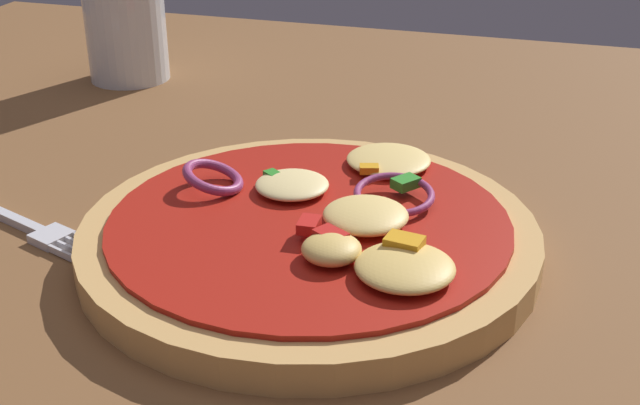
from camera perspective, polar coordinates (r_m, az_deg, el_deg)
The scene contains 4 objects.
dining_table at distance 0.47m, azimuth 5.89°, elevation -3.94°, with size 1.11×0.87×0.03m.
pizza at distance 0.44m, azimuth -0.49°, elevation -2.14°, with size 0.24×0.24×0.03m.
fork at distance 0.50m, azimuth -19.91°, elevation -1.19°, with size 0.16×0.07×0.00m.
beer_glass at distance 0.73m, azimuth -13.13°, elevation 12.40°, with size 0.07×0.07×0.12m.
Camera 1 is at (0.07, -0.40, 0.25)m, focal length 47.17 mm.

